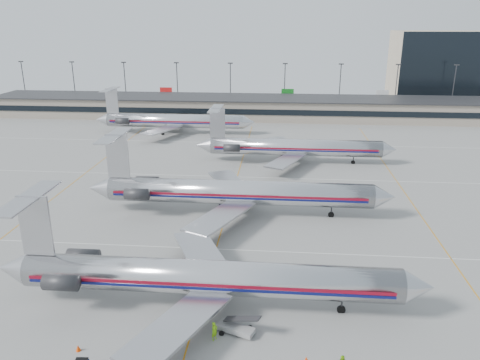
# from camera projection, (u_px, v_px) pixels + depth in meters

# --- Properties ---
(ground) EXTENTS (260.00, 260.00, 0.00)m
(ground) POSITION_uv_depth(u_px,v_px,m) (204.00, 290.00, 52.14)
(ground) COLOR gray
(ground) RESTS_ON ground
(apron_markings) EXTENTS (160.00, 0.15, 0.02)m
(apron_markings) POSITION_uv_depth(u_px,v_px,m) (216.00, 249.00, 61.56)
(apron_markings) COLOR silver
(apron_markings) RESTS_ON ground
(terminal) EXTENTS (162.00, 17.00, 6.25)m
(terminal) POSITION_uv_depth(u_px,v_px,m) (255.00, 107.00, 143.42)
(terminal) COLOR gray
(terminal) RESTS_ON ground
(light_mast_row) EXTENTS (163.60, 0.40, 15.28)m
(light_mast_row) POSITION_uv_depth(u_px,v_px,m) (257.00, 84.00, 154.87)
(light_mast_row) COLOR #38383D
(light_mast_row) RESTS_ON ground
(distant_building) EXTENTS (30.00, 20.00, 25.00)m
(distant_building) POSITION_uv_depth(u_px,v_px,m) (437.00, 68.00, 163.53)
(distant_building) COLOR tan
(distant_building) RESTS_ON ground
(jet_foreground) EXTENTS (45.56, 26.83, 11.93)m
(jet_foreground) POSITION_uv_depth(u_px,v_px,m) (200.00, 277.00, 48.32)
(jet_foreground) COLOR silver
(jet_foreground) RESTS_ON ground
(jet_second_row) EXTENTS (47.28, 27.84, 12.38)m
(jet_second_row) POSITION_uv_depth(u_px,v_px,m) (233.00, 192.00, 71.71)
(jet_second_row) COLOR silver
(jet_second_row) RESTS_ON ground
(jet_third_row) EXTENTS (41.94, 25.80, 11.47)m
(jet_third_row) POSITION_uv_depth(u_px,v_px,m) (291.00, 147.00, 98.00)
(jet_third_row) COLOR silver
(jet_third_row) RESTS_ON ground
(jet_back_row) EXTENTS (42.68, 26.25, 11.67)m
(jet_back_row) POSITION_uv_depth(u_px,v_px,m) (172.00, 121.00, 123.38)
(jet_back_row) COLOR silver
(jet_back_row) RESTS_ON ground
(belt_loader) EXTENTS (4.44, 2.55, 2.27)m
(belt_loader) POSITION_uv_depth(u_px,v_px,m) (237.00, 327.00, 44.91)
(belt_loader) COLOR gray
(belt_loader) RESTS_ON ground
(ramp_worker_near) EXTENTS (0.76, 0.81, 1.87)m
(ramp_worker_near) POSITION_uv_depth(u_px,v_px,m) (214.00, 331.00, 43.86)
(ramp_worker_near) COLOR #7ECD13
(ramp_worker_near) RESTS_ON ground
(cone_right) EXTENTS (0.63, 0.63, 0.67)m
(cone_right) POSITION_uv_depth(u_px,v_px,m) (306.00, 360.00, 41.03)
(cone_right) COLOR #F24408
(cone_right) RESTS_ON ground
(cone_left) EXTENTS (0.54, 0.54, 0.62)m
(cone_left) POSITION_uv_depth(u_px,v_px,m) (78.00, 348.00, 42.55)
(cone_left) COLOR #F24408
(cone_left) RESTS_ON ground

